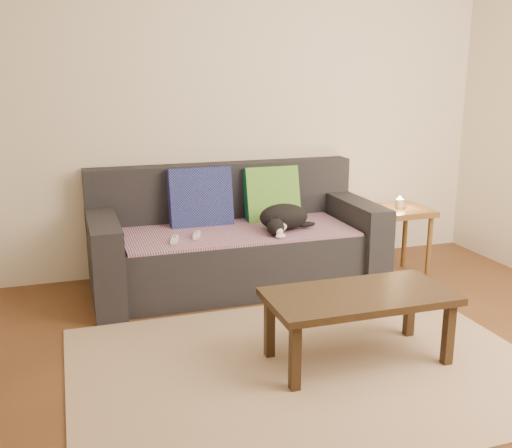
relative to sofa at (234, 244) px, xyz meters
name	(u,v)px	position (x,y,z in m)	size (l,w,h in m)	color
ground	(318,382)	(0.00, -1.57, -0.31)	(4.50, 4.50, 0.00)	brown
back_wall	(218,106)	(0.00, 0.43, 0.99)	(4.50, 0.04, 2.60)	beige
sofa	(234,244)	(0.00, 0.00, 0.00)	(2.10, 0.94, 0.87)	#232328
throw_blanket	(238,231)	(0.00, -0.09, 0.12)	(1.66, 0.74, 0.02)	#412B51
cushion_navy	(200,199)	(-0.21, 0.17, 0.32)	(0.47, 0.12, 0.47)	#111045
cushion_green	(272,195)	(0.35, 0.17, 0.32)	(0.43, 0.11, 0.43)	#0E5D38
cat	(283,218)	(0.32, -0.19, 0.22)	(0.45, 0.42, 0.19)	black
wii_remote_a	(175,240)	(-0.49, -0.26, 0.15)	(0.15, 0.04, 0.03)	white
wii_remote_b	(197,235)	(-0.33, -0.19, 0.15)	(0.15, 0.04, 0.03)	white
side_table	(399,220)	(1.26, -0.21, 0.14)	(0.43, 0.43, 0.54)	brown
candle	(400,203)	(1.26, -0.21, 0.27)	(0.06, 0.06, 0.09)	beige
rug	(307,368)	(0.00, -1.42, -0.30)	(2.50, 1.80, 0.01)	tan
coffee_table	(359,302)	(0.30, -1.43, 0.04)	(1.01, 0.51, 0.41)	#322113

